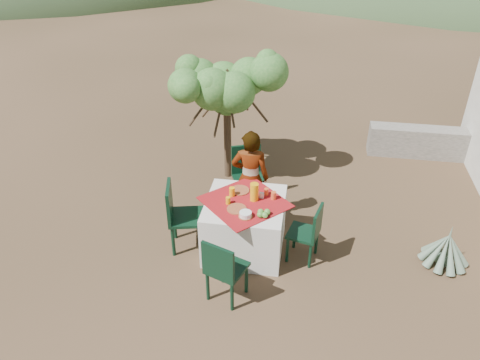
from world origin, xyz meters
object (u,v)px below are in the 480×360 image
at_px(chair_near, 223,268).
at_px(table, 245,225).
at_px(chair_far, 248,174).
at_px(person, 250,178).
at_px(chair_right, 309,231).
at_px(shrub_tree, 231,91).
at_px(juice_pitcher, 254,192).
at_px(chair_left, 180,214).
at_px(agave, 446,249).

bearing_deg(chair_near, table, -74.72).
xyz_separation_m(chair_far, person, (0.10, -0.42, 0.19)).
relative_size(table, chair_right, 1.58).
relative_size(table, shrub_tree, 0.68).
bearing_deg(juice_pitcher, person, 103.09).
distance_m(table, chair_left, 0.88).
bearing_deg(chair_right, table, -82.63).
height_order(person, agave, person).
relative_size(chair_left, chair_right, 1.19).
xyz_separation_m(person, juice_pitcher, (0.13, -0.57, 0.15)).
bearing_deg(agave, chair_left, -176.46).
xyz_separation_m(table, person, (-0.02, 0.63, 0.35)).
bearing_deg(agave, chair_near, -158.07).
relative_size(chair_near, chair_left, 0.91).
bearing_deg(table, chair_near, -95.70).
distance_m(chair_right, shrub_tree, 2.63).
xyz_separation_m(table, shrub_tree, (-0.51, 1.89, 1.13)).
bearing_deg(chair_far, shrub_tree, 93.20).
bearing_deg(shrub_tree, chair_left, -99.90).
bearing_deg(juice_pitcher, table, -151.01).
height_order(chair_right, juice_pitcher, juice_pitcher).
distance_m(table, agave, 2.63).
distance_m(person, agave, 2.74).
relative_size(chair_near, shrub_tree, 0.47).
distance_m(table, chair_near, 1.00).
distance_m(table, juice_pitcher, 0.52).
distance_m(chair_near, person, 1.64).
relative_size(person, shrub_tree, 0.77).
bearing_deg(agave, table, -177.67).
bearing_deg(table, chair_right, -6.50).
bearing_deg(juice_pitcher, shrub_tree, 108.73).
xyz_separation_m(chair_left, agave, (3.48, 0.22, -0.32)).
distance_m(chair_right, person, 1.16).
relative_size(chair_left, agave, 1.47).
bearing_deg(chair_right, agave, 110.40).
bearing_deg(chair_near, person, -71.82).
relative_size(chair_far, person, 0.66).
bearing_deg(chair_right, juice_pitcher, -88.30).
bearing_deg(chair_right, chair_left, -75.73).
distance_m(chair_far, agave, 2.92).
bearing_deg(agave, person, 168.84).
bearing_deg(person, agave, 167.53).
distance_m(chair_right, agave, 1.81).
bearing_deg(chair_far, table, -105.47).
xyz_separation_m(table, agave, (2.63, 0.11, -0.15)).
bearing_deg(table, chair_far, 96.34).
bearing_deg(chair_left, chair_right, -102.32).
bearing_deg(chair_left, shrub_tree, -22.62).
bearing_deg(shrub_tree, agave, -29.63).
bearing_deg(chair_far, chair_near, -111.31).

